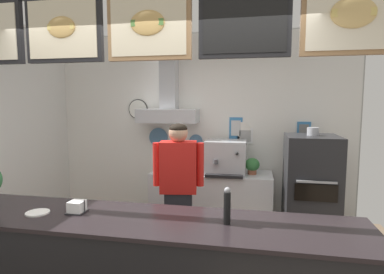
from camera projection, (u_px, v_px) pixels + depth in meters
name	position (u px, v px, depth m)	size (l,w,h in m)	color
back_wall_assembly	(196.00, 125.00, 4.71)	(4.51, 2.47, 2.91)	#9E9E99
back_prep_counter	(211.00, 204.00, 4.55)	(1.68, 0.60, 0.90)	silver
pizza_oven	(310.00, 194.00, 4.00)	(0.63, 0.73, 1.58)	#232326
shop_worker	(179.00, 193.00, 3.47)	(0.54, 0.28, 1.67)	#232328
espresso_machine	(226.00, 157.00, 4.41)	(0.55, 0.53, 0.46)	#B7BABF
potted_oregano	(181.00, 161.00, 4.60)	(0.20, 0.20, 0.24)	#4C4C51
potted_sage	(252.00, 165.00, 4.37)	(0.20, 0.20, 0.22)	#9E563D
pepper_grinder	(227.00, 206.00, 2.27)	(0.05, 0.05, 0.27)	black
condiment_plate	(38.00, 213.00, 2.50)	(0.18, 0.18, 0.01)	white
napkin_holder	(77.00, 207.00, 2.52)	(0.14, 0.13, 0.11)	#262628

